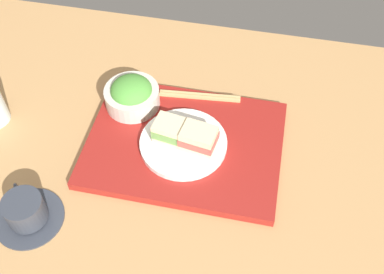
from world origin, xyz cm
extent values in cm
cube|color=tan|center=(0.00, 0.00, -1.50)|extent=(140.00, 100.00, 3.00)
cube|color=maroon|center=(0.25, -6.45, 1.07)|extent=(42.55, 31.57, 2.14)
cylinder|color=white|center=(-0.37, -5.34, 2.82)|extent=(19.05, 19.05, 1.36)
cube|color=beige|center=(-3.46, -4.74, 4.29)|extent=(7.92, 6.43, 1.59)
cube|color=#B74C42|center=(-3.46, -4.74, 6.05)|extent=(8.25, 6.69, 1.93)
cube|color=beige|center=(-3.46, -4.74, 7.81)|extent=(7.92, 6.43, 1.59)
cube|color=beige|center=(2.71, -5.94, 4.10)|extent=(7.92, 6.43, 1.22)
cube|color=#669347|center=(2.71, -5.94, 5.82)|extent=(8.05, 6.55, 2.22)
cube|color=beige|center=(2.71, -5.94, 7.54)|extent=(7.92, 6.43, 1.22)
cylinder|color=beige|center=(14.19, -14.91, 4.42)|extent=(12.66, 12.66, 4.56)
ellipsoid|color=#4C9338|center=(14.19, -14.91, 6.70)|extent=(9.51, 9.51, 5.23)
cube|color=tan|center=(-0.73, -20.62, 2.49)|extent=(19.22, 2.45, 0.70)
cube|color=tan|center=(-0.81, -19.74, 2.49)|extent=(19.22, 2.45, 0.70)
cylinder|color=#333842|center=(26.51, 17.31, 0.40)|extent=(13.83, 13.83, 0.80)
cylinder|color=#333842|center=(26.51, 17.31, 3.62)|extent=(7.87, 7.87, 5.65)
cylinder|color=black|center=(26.51, 17.31, 6.05)|extent=(7.24, 7.24, 0.40)
torus|color=#333842|center=(29.45, 13.86, 3.62)|extent=(3.18, 3.54, 3.96)
camera|label=1|loc=(-14.08, 53.74, 82.15)|focal=42.99mm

